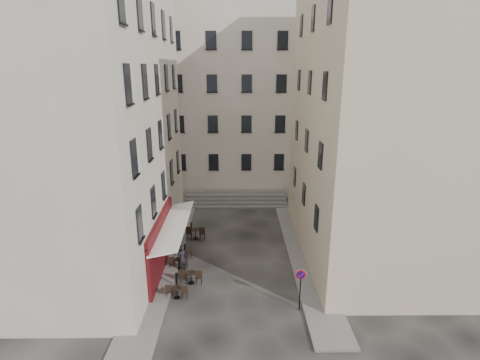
{
  "coord_description": "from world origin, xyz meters",
  "views": [
    {
      "loc": [
        0.13,
        -19.33,
        11.93
      ],
      "look_at": [
        0.33,
        4.0,
        4.82
      ],
      "focal_mm": 28.0,
      "sensor_mm": 36.0,
      "label": 1
    }
  ],
  "objects_px": {
    "bistro_table_b": "(191,276)",
    "no_parking_sign": "(301,282)",
    "bistro_table_a": "(177,291)",
    "pedestrian": "(182,258)"
  },
  "relations": [
    {
      "from": "bistro_table_b",
      "to": "no_parking_sign",
      "type": "bearing_deg",
      "value": -23.14
    },
    {
      "from": "no_parking_sign",
      "to": "bistro_table_a",
      "type": "relative_size",
      "value": 1.96
    },
    {
      "from": "no_parking_sign",
      "to": "pedestrian",
      "type": "bearing_deg",
      "value": 153.62
    },
    {
      "from": "no_parking_sign",
      "to": "bistro_table_b",
      "type": "height_order",
      "value": "no_parking_sign"
    },
    {
      "from": "pedestrian",
      "to": "bistro_table_a",
      "type": "bearing_deg",
      "value": 53.1
    },
    {
      "from": "no_parking_sign",
      "to": "pedestrian",
      "type": "distance_m",
      "value": 7.63
    },
    {
      "from": "no_parking_sign",
      "to": "bistro_table_b",
      "type": "xyz_separation_m",
      "value": [
        -5.79,
        2.47,
        -1.18
      ]
    },
    {
      "from": "bistro_table_a",
      "to": "bistro_table_b",
      "type": "bearing_deg",
      "value": 67.29
    },
    {
      "from": "no_parking_sign",
      "to": "bistro_table_a",
      "type": "distance_m",
      "value": 6.58
    },
    {
      "from": "no_parking_sign",
      "to": "bistro_table_a",
      "type": "bearing_deg",
      "value": 175.18
    }
  ]
}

